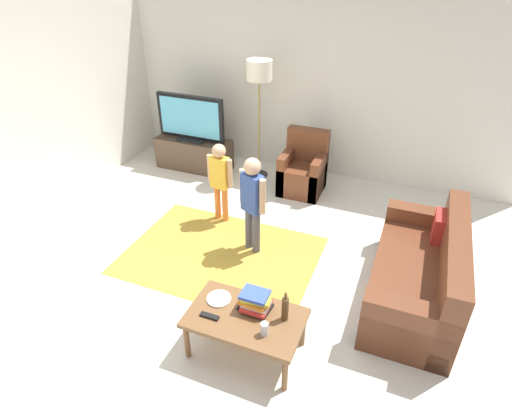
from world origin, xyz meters
TOP-DOWN VIEW (x-y plane):
  - ground at (0.00, 0.00)m, footprint 7.80×7.80m
  - wall_back at (0.00, 3.00)m, footprint 6.00×0.12m
  - area_rug at (-0.36, 0.38)m, footprint 2.20×1.60m
  - tv_stand at (-1.76, 2.30)m, footprint 1.20×0.44m
  - tv at (-1.76, 2.28)m, footprint 1.10×0.28m
  - couch at (1.85, 0.50)m, footprint 0.80×1.80m
  - armchair at (0.08, 2.26)m, footprint 0.60×0.60m
  - floor_lamp at (-0.70, 2.45)m, footprint 0.36×0.36m
  - child_near_tv at (-0.69, 1.09)m, footprint 0.36×0.17m
  - child_center at (-0.06, 0.64)m, footprint 0.37×0.24m
  - coffee_table at (0.46, -0.77)m, footprint 1.00×0.60m
  - book_stack at (0.50, -0.66)m, footprint 0.29×0.24m
  - bottle at (0.78, -0.67)m, footprint 0.06×0.06m
  - tv_remote at (0.18, -0.89)m, footprint 0.17×0.05m
  - soda_can at (0.68, -0.89)m, footprint 0.07×0.07m
  - plate at (0.16, -0.67)m, footprint 0.22×0.22m

SIDE VIEW (x-z plane):
  - ground at x=0.00m, z-range 0.00..0.00m
  - area_rug at x=-0.36m, z-range 0.00..0.01m
  - tv_stand at x=-1.76m, z-range -0.01..0.49m
  - couch at x=1.85m, z-range -0.14..0.72m
  - armchair at x=0.08m, z-range -0.15..0.75m
  - coffee_table at x=0.46m, z-range 0.16..0.58m
  - plate at x=0.16m, z-range 0.42..0.44m
  - tv_remote at x=0.18m, z-range 0.42..0.44m
  - soda_can at x=0.68m, z-range 0.42..0.54m
  - book_stack at x=0.50m, z-range 0.42..0.59m
  - bottle at x=0.78m, z-range 0.40..0.69m
  - child_near_tv at x=-0.69m, z-range 0.11..1.18m
  - child_center at x=-0.06m, z-range 0.12..1.32m
  - tv at x=-1.76m, z-range 0.49..1.20m
  - wall_back at x=0.00m, z-range 0.00..2.70m
  - floor_lamp at x=-0.70m, z-range 0.65..2.43m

